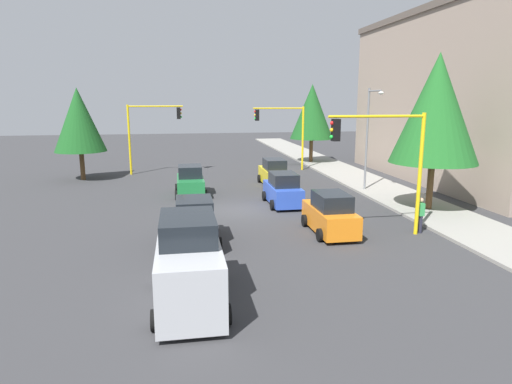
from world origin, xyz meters
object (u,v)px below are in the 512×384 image
object	(u,v)px
traffic_signal_far_right	(150,125)
car_black	(195,223)
car_orange	(330,215)
tree_opposite_side	(79,120)
traffic_signal_near_left	(385,150)
street_lamp_curbside	(370,128)
car_blue	(283,190)
delivery_van_silver	(189,265)
car_green	(190,182)
car_yellow	(274,173)
tree_roadside_near	(436,109)
tree_roadside_far	(312,112)
traffic_signal_far_left	(283,126)
pedestrian_crossing	(420,214)

from	to	relation	value
traffic_signal_far_right	car_black	bearing A→B (deg)	8.34
car_orange	tree_opposite_side	bearing A→B (deg)	-139.68
traffic_signal_near_left	traffic_signal_far_right	size ratio (longest dim) A/B	0.97
street_lamp_curbside	car_blue	distance (m)	7.88
tree_opposite_side	delivery_van_silver	world-z (taller)	tree_opposite_side
car_green	car_yellow	bearing A→B (deg)	112.36
car_blue	car_green	distance (m)	6.55
tree_roadside_near	tree_roadside_far	size ratio (longest dim) A/B	1.13
car_blue	street_lamp_curbside	bearing A→B (deg)	112.33
traffic_signal_far_left	car_blue	size ratio (longest dim) A/B	1.40
car_blue	car_yellow	bearing A→B (deg)	172.90
car_orange	car_black	bearing A→B (deg)	-86.16
tree_roadside_far	pedestrian_crossing	world-z (taller)	tree_roadside_far
street_lamp_curbside	car_black	xyz separation A→B (m)	(9.18, -12.05, -3.45)
tree_opposite_side	car_green	size ratio (longest dim) A/B	1.88
tree_roadside_near	pedestrian_crossing	size ratio (longest dim) A/B	5.15
delivery_van_silver	pedestrian_crossing	world-z (taller)	delivery_van_silver
traffic_signal_far_left	car_yellow	distance (m)	7.84
tree_roadside_near	car_black	xyz separation A→B (m)	(3.57, -13.35, -4.86)
car_black	car_yellow	bearing A→B (deg)	153.73
tree_roadside_far	traffic_signal_far_left	bearing A→B (deg)	-43.60
traffic_signal_far_left	street_lamp_curbside	world-z (taller)	street_lamp_curbside
traffic_signal_far_left	tree_roadside_near	distance (m)	16.80
traffic_signal_far_left	tree_opposite_side	bearing A→B (deg)	-83.17
traffic_signal_near_left	delivery_van_silver	world-z (taller)	traffic_signal_near_left
traffic_signal_far_left	car_yellow	xyz separation A→B (m)	(6.84, -2.26, -3.09)
car_black	car_yellow	world-z (taller)	same
traffic_signal_near_left	tree_roadside_far	bearing A→B (deg)	171.00
traffic_signal_far_right	car_orange	bearing A→B (deg)	25.83
street_lamp_curbside	tree_roadside_near	world-z (taller)	tree_roadside_near
car_yellow	pedestrian_crossing	xyz separation A→B (m)	(12.95, 4.37, 0.01)
traffic_signal_near_left	delivery_van_silver	distance (m)	10.91
pedestrian_crossing	traffic_signal_far_left	bearing A→B (deg)	-173.92
traffic_signal_near_left	pedestrian_crossing	world-z (taller)	traffic_signal_near_left
tree_roadside_far	car_yellow	xyz separation A→B (m)	(10.84, -6.07, -4.17)
traffic_signal_far_right	tree_opposite_side	size ratio (longest dim) A/B	0.81
traffic_signal_far_left	car_yellow	world-z (taller)	traffic_signal_far_left
tree_opposite_side	tree_roadside_far	bearing A→B (deg)	106.31
street_lamp_curbside	car_blue	world-z (taller)	street_lamp_curbside
car_blue	car_green	bearing A→B (deg)	-124.24
traffic_signal_far_right	street_lamp_curbside	world-z (taller)	street_lamp_curbside
car_green	car_yellow	world-z (taller)	same
street_lamp_curbside	car_blue	xyz separation A→B (m)	(2.69, -6.55, -3.45)
delivery_van_silver	pedestrian_crossing	size ratio (longest dim) A/B	2.82
tree_opposite_side	car_yellow	distance (m)	15.69
street_lamp_curbside	tree_roadside_near	distance (m)	5.93
car_orange	car_yellow	xyz separation A→B (m)	(-12.30, -0.11, -0.00)
tree_opposite_side	car_black	size ratio (longest dim) A/B	1.79
tree_opposite_side	traffic_signal_far_left	bearing A→B (deg)	96.83
car_black	car_yellow	size ratio (longest dim) A/B	0.99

